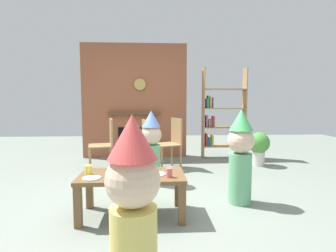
{
  "coord_description": "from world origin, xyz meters",
  "views": [
    {
      "loc": [
        -0.05,
        -3.13,
        1.22
      ],
      "look_at": [
        0.15,
        0.4,
        0.88
      ],
      "focal_mm": 28.47,
      "sensor_mm": 36.0,
      "label": 1
    }
  ],
  "objects": [
    {
      "name": "child_with_cone_hat",
      "position": [
        -0.17,
        -1.66,
        0.6
      ],
      "size": [
        0.32,
        0.32,
        1.14
      ],
      "rotation": [
        0.0,
        0.0,
        1.65
      ],
      "color": "#E0CC66",
      "rests_on": "ground_plane"
    },
    {
      "name": "paper_plate_rear",
      "position": [
        -0.02,
        -0.43,
        0.46
      ],
      "size": [
        0.19,
        0.19,
        0.01
      ],
      "primitive_type": "cylinder",
      "color": "white",
      "rests_on": "coffee_table"
    },
    {
      "name": "child_in_pink",
      "position": [
        0.98,
        -0.1,
        0.59
      ],
      "size": [
        0.31,
        0.31,
        1.12
      ],
      "rotation": [
        0.0,
        0.0,
        -2.91
      ],
      "color": "#66B27F",
      "rests_on": "ground_plane"
    },
    {
      "name": "potted_plant_tall",
      "position": [
        1.92,
        1.67,
        0.38
      ],
      "size": [
        0.39,
        0.39,
        0.63
      ],
      "color": "beige",
      "rests_on": "ground_plane"
    },
    {
      "name": "paper_cup_far_left",
      "position": [
        -0.24,
        -0.57,
        0.49
      ],
      "size": [
        0.08,
        0.08,
        0.09
      ],
      "primitive_type": "cylinder",
      "color": "silver",
      "rests_on": "coffee_table"
    },
    {
      "name": "child_by_the_chairs",
      "position": [
        -0.08,
        0.7,
        0.57
      ],
      "size": [
        0.3,
        0.3,
        1.07
      ],
      "rotation": [
        0.0,
        0.0,
        -1.75
      ],
      "color": "#66B27F",
      "rests_on": "ground_plane"
    },
    {
      "name": "dining_chair_left",
      "position": [
        -0.87,
        1.49,
        0.51
      ],
      "size": [
        0.48,
        0.48,
        0.9
      ],
      "rotation": [
        0.0,
        0.0,
        3.35
      ],
      "color": "#9E7A51",
      "rests_on": "ground_plane"
    },
    {
      "name": "paper_plate_front",
      "position": [
        -0.66,
        -0.54,
        0.46
      ],
      "size": [
        0.18,
        0.18,
        0.01
      ],
      "primitive_type": "cylinder",
      "color": "white",
      "rests_on": "coffee_table"
    },
    {
      "name": "coffee_table",
      "position": [
        -0.27,
        -0.39,
        0.37
      ],
      "size": [
        1.09,
        0.56,
        0.45
      ],
      "color": "brown",
      "rests_on": "ground_plane"
    },
    {
      "name": "birthday_cake_slice",
      "position": [
        -0.11,
        -0.24,
        0.49
      ],
      "size": [
        0.1,
        0.1,
        0.08
      ],
      "primitive_type": "cone",
      "color": "pink",
      "rests_on": "coffee_table"
    },
    {
      "name": "ground_plane",
      "position": [
        0.0,
        0.0,
        0.0
      ],
      "size": [
        12.0,
        12.0,
        0.0
      ],
      "primitive_type": "plane",
      "color": "gray"
    },
    {
      "name": "paper_cup_near_left",
      "position": [
        -0.72,
        -0.39,
        0.5
      ],
      "size": [
        0.07,
        0.07,
        0.1
      ],
      "primitive_type": "cylinder",
      "color": "#F2CC4C",
      "rests_on": "coffee_table"
    },
    {
      "name": "brick_fireplace_feature",
      "position": [
        -0.43,
        2.6,
        1.19
      ],
      "size": [
        2.2,
        0.28,
        2.4
      ],
      "color": "#935138",
      "rests_on": "ground_plane"
    },
    {
      "name": "paper_cup_near_right",
      "position": [
        -0.47,
        -0.36,
        0.5
      ],
      "size": [
        0.08,
        0.08,
        0.1
      ],
      "primitive_type": "cylinder",
      "color": "#E5666B",
      "rests_on": "coffee_table"
    },
    {
      "name": "bookshelf",
      "position": [
        1.36,
        2.4,
        0.86
      ],
      "size": [
        0.9,
        0.28,
        1.9
      ],
      "color": "#9E7A51",
      "rests_on": "ground_plane"
    },
    {
      "name": "paper_cup_center",
      "position": [
        0.11,
        -0.53,
        0.5
      ],
      "size": [
        0.06,
        0.06,
        0.09
      ],
      "primitive_type": "cylinder",
      "color": "#E5666B",
      "rests_on": "coffee_table"
    },
    {
      "name": "dining_chair_right",
      "position": [
        0.29,
        1.56,
        0.51
      ],
      "size": [
        0.52,
        0.52,
        0.9
      ],
      "rotation": [
        0.0,
        0.0,
        3.51
      ],
      "color": "#9E7A51",
      "rests_on": "ground_plane"
    },
    {
      "name": "table_fork",
      "position": [
        -0.39,
        -0.53,
        0.45
      ],
      "size": [
        0.15,
        0.03,
        0.01
      ],
      "primitive_type": "cube",
      "rotation": [
        0.0,
        0.0,
        0.12
      ],
      "color": "silver",
      "rests_on": "coffee_table"
    },
    {
      "name": "dining_chair_middle",
      "position": [
        -0.27,
        1.16,
        0.51
      ],
      "size": [
        0.48,
        0.48,
        0.9
      ],
      "rotation": [
        0.0,
        0.0,
        3.38
      ],
      "color": "#9E7A51",
      "rests_on": "ground_plane"
    }
  ]
}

